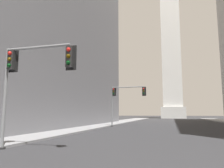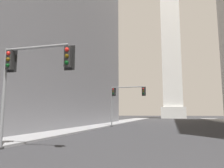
% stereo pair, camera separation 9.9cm
% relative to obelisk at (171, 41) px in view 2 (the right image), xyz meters
% --- Properties ---
extents(sidewalk_left, '(5.00, 109.32, 0.15)m').
position_rel_obelisk_xyz_m(sidewalk_left, '(-11.90, -58.31, -32.22)').
color(sidewalk_left, gray).
rests_on(sidewalk_left, ground_plane).
extents(obelisk, '(9.49, 9.49, 66.87)m').
position_rel_obelisk_xyz_m(obelisk, '(0.00, 0.00, 0.00)').
color(obelisk, silver).
rests_on(obelisk, ground_plane).
extents(traffic_light_near_left, '(4.32, 0.51, 5.53)m').
position_rel_obelisk_xyz_m(traffic_light_near_left, '(-8.05, -82.77, -28.10)').
color(traffic_light_near_left, slate).
rests_on(traffic_light_near_left, ground_plane).
extents(traffic_light_mid_left, '(5.29, 0.51, 5.86)m').
position_rel_obelisk_xyz_m(traffic_light_mid_left, '(-7.49, -61.19, -27.81)').
color(traffic_light_mid_left, slate).
rests_on(traffic_light_mid_left, ground_plane).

